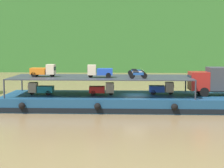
{
  "coord_description": "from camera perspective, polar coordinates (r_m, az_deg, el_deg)",
  "views": [
    {
      "loc": [
        -0.83,
        -40.5,
        7.28
      ],
      "look_at": [
        -2.58,
        0.0,
        2.7
      ],
      "focal_mm": 58.89,
      "sensor_mm": 36.0,
      "label": 1
    }
  ],
  "objects": [
    {
      "name": "motorcycle_upper_stbd",
      "position": [
        42.63,
        3.72,
        1.93
      ],
      "size": [
        1.9,
        0.55,
        0.87
      ],
      "color": "black",
      "rests_on": "cargo_rack"
    },
    {
      "name": "mini_truck_upper_mid",
      "position": [
        39.94,
        -1.94,
        2.01
      ],
      "size": [
        2.79,
        1.28,
        1.38
      ],
      "color": "#1E47B7",
      "rests_on": "cargo_rack"
    },
    {
      "name": "motorcycle_upper_port",
      "position": [
        38.68,
        4.08,
        1.46
      ],
      "size": [
        1.9,
        0.55,
        0.87
      ],
      "color": "black",
      "rests_on": "cargo_rack"
    },
    {
      "name": "cargo_rack",
      "position": [
        40.79,
        -1.72,
        1.03
      ],
      "size": [
        19.89,
        6.62,
        2.0
      ],
      "color": "#2D333D",
      "rests_on": "cargo_barge"
    },
    {
      "name": "motorcycle_upper_centre",
      "position": [
        40.65,
        3.92,
        1.71
      ],
      "size": [
        1.9,
        0.55,
        0.87
      ],
      "color": "black",
      "rests_on": "cargo_rack"
    },
    {
      "name": "mini_truck_lower_mid",
      "position": [
        41.5,
        7.73,
        -0.66
      ],
      "size": [
        2.76,
        1.23,
        1.38
      ],
      "color": "#1E47B7",
      "rests_on": "cargo_barge"
    },
    {
      "name": "covered_lorry",
      "position": [
        42.04,
        16.77,
        0.59
      ],
      "size": [
        7.93,
        2.57,
        3.1
      ],
      "color": "maroon",
      "rests_on": "cargo_barge"
    },
    {
      "name": "ground_plane",
      "position": [
        41.16,
        3.59,
        -3.75
      ],
      "size": [
        400.0,
        400.0,
        0.0
      ],
      "primitive_type": "plane",
      "color": "olive"
    },
    {
      "name": "mini_truck_lower_aft",
      "position": [
        40.52,
        -1.54,
        -0.77
      ],
      "size": [
        2.78,
        1.27,
        1.38
      ],
      "color": "red",
      "rests_on": "cargo_barge"
    },
    {
      "name": "cargo_barge",
      "position": [
        41.01,
        3.6,
        -2.73
      ],
      "size": [
        29.09,
        7.98,
        1.5
      ],
      "color": "navy",
      "rests_on": "ground"
    },
    {
      "name": "mini_truck_upper_stern",
      "position": [
        41.53,
        -10.59,
        2.07
      ],
      "size": [
        2.79,
        1.28,
        1.38
      ],
      "color": "orange",
      "rests_on": "cargo_rack"
    },
    {
      "name": "mini_truck_lower_stern",
      "position": [
        41.56,
        -11.02,
        -0.71
      ],
      "size": [
        2.75,
        1.22,
        1.38
      ],
      "color": "teal",
      "rests_on": "cargo_barge"
    }
  ]
}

